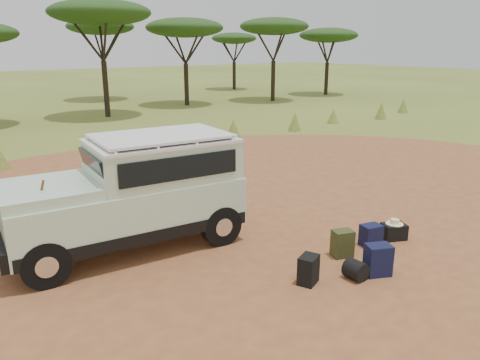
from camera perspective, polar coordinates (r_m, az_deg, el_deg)
ground at (r=9.46m, az=2.86°, el=-7.25°), size 140.00×140.00×0.00m
dirt_clearing at (r=9.46m, az=2.86°, el=-7.22°), size 23.00×23.00×0.01m
grass_fringe at (r=16.67m, az=-16.42°, el=3.91°), size 36.60×1.60×0.90m
acacia_treeline at (r=27.20m, az=-24.91°, el=17.12°), size 46.70×13.20×6.26m
safari_vehicle at (r=8.99m, az=-12.91°, el=-1.88°), size 4.57×2.19×2.14m
walking_staff at (r=8.52m, az=-23.84°, el=-5.41°), size 0.49×0.26×1.65m
backpack_black at (r=7.81m, az=8.33°, el=-10.79°), size 0.43×0.38×0.48m
backpack_navy at (r=8.31m, az=16.47°, el=-9.34°), size 0.50×0.45×0.54m
backpack_olive at (r=8.83m, az=12.37°, el=-7.59°), size 0.44×0.37×0.51m
duffel_navy at (r=9.44m, az=15.67°, el=-6.52°), size 0.43×0.36×0.43m
hard_case at (r=9.90m, az=18.23°, el=-5.99°), size 0.55×0.48×0.32m
stuff_sack at (r=8.12m, az=13.92°, el=-10.59°), size 0.33×0.33×0.33m
safari_hat at (r=9.83m, az=18.33°, el=-4.91°), size 0.35×0.35×0.10m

